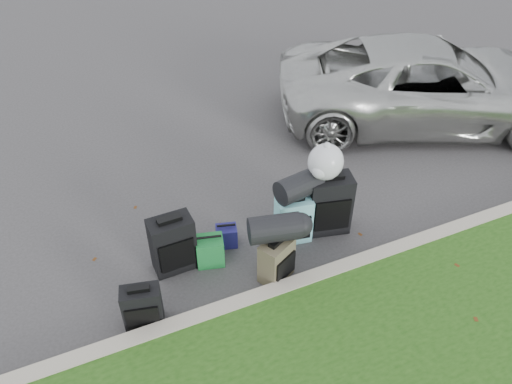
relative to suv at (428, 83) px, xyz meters
name	(u,v)px	position (x,y,z in m)	size (l,w,h in m)	color
ground	(269,232)	(-3.64, -1.57, -0.69)	(120.00, 120.00, 0.00)	#383535
curb	(306,282)	(-3.64, -2.57, -0.61)	(120.00, 0.18, 0.15)	#9E937F
suv	(428,83)	(0.00, 0.00, 0.00)	(2.28, 4.94, 1.37)	#B7B7B2
suitcase_small_black	(142,307)	(-5.45, -2.31, -0.43)	(0.40, 0.22, 0.51)	black
suitcase_large_black_left	(173,244)	(-4.92, -1.65, -0.33)	(0.50, 0.30, 0.72)	black
suitcase_olive	(276,260)	(-3.89, -2.29, -0.41)	(0.40, 0.25, 0.54)	#443D2B
suitcase_teal	(293,220)	(-3.42, -1.78, -0.37)	(0.44, 0.26, 0.62)	#5EABB5
suitcase_large_black_right	(329,204)	(-2.93, -1.79, -0.28)	(0.54, 0.32, 0.81)	black
tote_green	(210,251)	(-4.51, -1.76, -0.50)	(0.32, 0.26, 0.36)	#19732F
tote_navy	(227,236)	(-4.22, -1.55, -0.55)	(0.26, 0.20, 0.27)	navy
duffel_left	(275,228)	(-3.89, -2.22, 0.01)	(0.31, 0.31, 0.58)	black
duffel_right	(299,186)	(-3.34, -1.74, 0.09)	(0.31, 0.31, 0.56)	black
trash_bag	(326,162)	(-3.00, -1.73, 0.34)	(0.43, 0.43, 0.43)	silver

